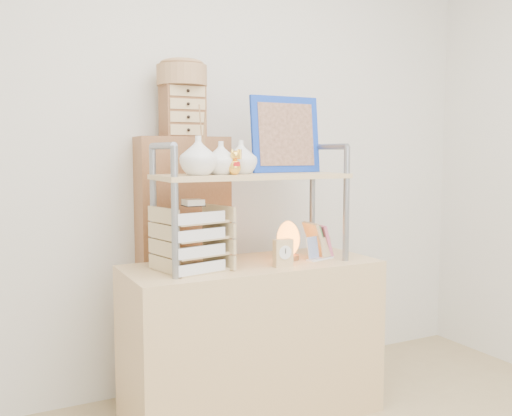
# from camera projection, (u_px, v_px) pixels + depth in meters

# --- Properties ---
(room_shell) EXTENTS (3.42, 3.41, 2.61)m
(room_shell) POSITION_uv_depth(u_px,v_px,m) (361.00, 25.00, 1.89)
(room_shell) COLOR silver
(room_shell) RESTS_ON ground
(desk) EXTENTS (1.20, 0.50, 0.75)m
(desk) POSITION_uv_depth(u_px,v_px,m) (252.00, 340.00, 2.73)
(desk) COLOR tan
(desk) RESTS_ON ground
(cabinet) EXTENTS (0.47, 0.27, 1.35)m
(cabinet) POSITION_uv_depth(u_px,v_px,m) (183.00, 269.00, 2.93)
(cabinet) COLOR brown
(cabinet) RESTS_ON ground
(hutch) EXTENTS (0.90, 0.34, 0.80)m
(hutch) POSITION_uv_depth(u_px,v_px,m) (243.00, 167.00, 2.64)
(hutch) COLOR gray
(hutch) RESTS_ON desk
(letter_tray) EXTENTS (0.31, 0.30, 0.32)m
(letter_tray) POSITION_uv_depth(u_px,v_px,m) (193.00, 242.00, 2.51)
(letter_tray) COLOR tan
(letter_tray) RESTS_ON desk
(salt_lamp) EXTENTS (0.12, 0.12, 0.19)m
(salt_lamp) POSITION_uv_depth(u_px,v_px,m) (288.00, 240.00, 2.78)
(salt_lamp) COLOR brown
(salt_lamp) RESTS_ON desk
(desk_clock) EXTENTS (0.09, 0.04, 0.13)m
(desk_clock) POSITION_uv_depth(u_px,v_px,m) (283.00, 253.00, 2.61)
(desk_clock) COLOR tan
(desk_clock) RESTS_ON desk
(postcard_stand) EXTENTS (0.17, 0.09, 0.11)m
(postcard_stand) POSITION_uv_depth(u_px,v_px,m) (320.00, 253.00, 2.79)
(postcard_stand) COLOR white
(postcard_stand) RESTS_ON desk
(drawer_chest) EXTENTS (0.20, 0.16, 0.25)m
(drawer_chest) POSITION_uv_depth(u_px,v_px,m) (183.00, 111.00, 2.83)
(drawer_chest) COLOR brown
(drawer_chest) RESTS_ON cabinet
(woven_basket) EXTENTS (0.25, 0.25, 0.10)m
(woven_basket) POSITION_uv_depth(u_px,v_px,m) (182.00, 76.00, 2.82)
(woven_basket) COLOR #996B45
(woven_basket) RESTS_ON drawer_chest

